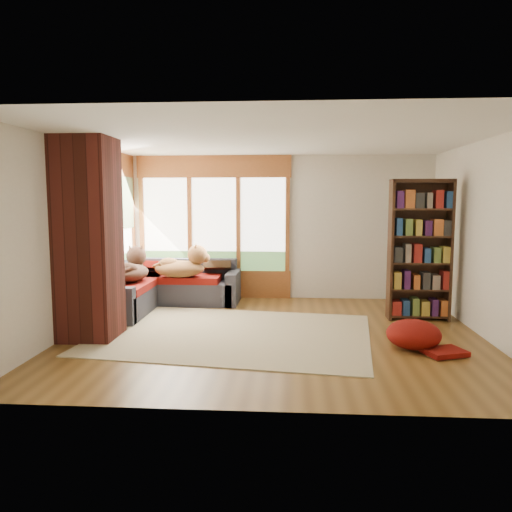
% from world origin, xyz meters
% --- Properties ---
extents(floor, '(5.50, 5.50, 0.00)m').
position_xyz_m(floor, '(0.00, 0.00, 0.00)').
color(floor, brown).
rests_on(floor, ground).
extents(ceiling, '(5.50, 5.50, 0.00)m').
position_xyz_m(ceiling, '(0.00, 0.00, 2.60)').
color(ceiling, white).
extents(wall_back, '(5.50, 0.04, 2.60)m').
position_xyz_m(wall_back, '(0.00, 2.50, 1.30)').
color(wall_back, silver).
rests_on(wall_back, ground).
extents(wall_front, '(5.50, 0.04, 2.60)m').
position_xyz_m(wall_front, '(0.00, -2.50, 1.30)').
color(wall_front, silver).
rests_on(wall_front, ground).
extents(wall_left, '(0.04, 5.00, 2.60)m').
position_xyz_m(wall_left, '(-2.75, 0.00, 1.30)').
color(wall_left, silver).
rests_on(wall_left, ground).
extents(wall_right, '(0.04, 5.00, 2.60)m').
position_xyz_m(wall_right, '(2.75, 0.00, 1.30)').
color(wall_right, silver).
rests_on(wall_right, ground).
extents(windows_back, '(2.82, 0.10, 1.90)m').
position_xyz_m(windows_back, '(-1.20, 2.47, 1.35)').
color(windows_back, '#975426').
rests_on(windows_back, wall_back).
extents(windows_left, '(0.10, 2.62, 1.90)m').
position_xyz_m(windows_left, '(-2.72, 1.20, 1.35)').
color(windows_left, '#975426').
rests_on(windows_left, wall_left).
extents(roller_blind, '(0.03, 0.72, 0.90)m').
position_xyz_m(roller_blind, '(-2.69, 2.03, 1.75)').
color(roller_blind, '#718859').
rests_on(roller_blind, wall_left).
extents(brick_chimney, '(0.70, 0.70, 2.60)m').
position_xyz_m(brick_chimney, '(-2.40, -0.35, 1.30)').
color(brick_chimney, '#471914').
rests_on(brick_chimney, ground).
extents(sectional_sofa, '(2.20, 2.20, 0.80)m').
position_xyz_m(sectional_sofa, '(-1.95, 1.70, 0.30)').
color(sectional_sofa, '#2B2B30').
rests_on(sectional_sofa, ground).
extents(area_rug, '(3.89, 3.16, 0.01)m').
position_xyz_m(area_rug, '(-0.54, -0.06, 0.01)').
color(area_rug, beige).
rests_on(area_rug, ground).
extents(bookshelf, '(0.90, 0.30, 2.11)m').
position_xyz_m(bookshelf, '(2.14, 0.98, 1.06)').
color(bookshelf, '#371F12').
rests_on(bookshelf, ground).
extents(pouf, '(0.85, 0.85, 0.35)m').
position_xyz_m(pouf, '(1.72, -0.55, 0.19)').
color(pouf, maroon).
rests_on(pouf, area_rug).
extents(dog_tan, '(0.94, 0.66, 0.48)m').
position_xyz_m(dog_tan, '(-1.59, 1.63, 0.78)').
color(dog_tan, brown).
rests_on(dog_tan, sectional_sofa).
extents(dog_brindle, '(0.53, 0.87, 0.47)m').
position_xyz_m(dog_brindle, '(-2.34, 1.20, 0.77)').
color(dog_brindle, black).
rests_on(dog_brindle, sectional_sofa).
extents(throw_pillows, '(1.98, 1.68, 0.45)m').
position_xyz_m(throw_pillows, '(-1.92, 1.85, 0.78)').
color(throw_pillows, '#342718').
rests_on(throw_pillows, sectional_sofa).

